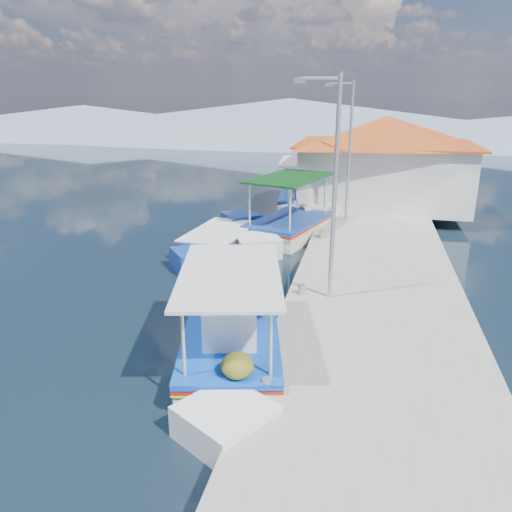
# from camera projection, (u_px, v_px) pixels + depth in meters

# --- Properties ---
(ground) EXTENTS (160.00, 160.00, 0.00)m
(ground) POSITION_uv_depth(u_px,v_px,m) (151.00, 328.00, 13.35)
(ground) COLOR black
(ground) RESTS_ON ground
(quay) EXTENTS (5.00, 44.00, 0.50)m
(quay) POSITION_uv_depth(u_px,v_px,m) (375.00, 263.00, 17.61)
(quay) COLOR #9B9A91
(quay) RESTS_ON ground
(bollards) EXTENTS (0.20, 17.20, 0.30)m
(bollards) POSITION_uv_depth(u_px,v_px,m) (314.00, 255.00, 17.22)
(bollards) COLOR #A5A8AD
(bollards) RESTS_ON quay
(main_caique) EXTENTS (3.30, 7.34, 2.48)m
(main_caique) POSITION_uv_depth(u_px,v_px,m) (233.00, 342.00, 11.59)
(main_caique) COLOR silver
(main_caique) RESTS_ON ground
(caique_green_canopy) EXTENTS (3.84, 7.50, 2.94)m
(caique_green_canopy) POSITION_uv_depth(u_px,v_px,m) (288.00, 227.00, 21.52)
(caique_green_canopy) COLOR silver
(caique_green_canopy) RESTS_ON ground
(caique_blue_hull) EXTENTS (2.47, 6.77, 1.21)m
(caique_blue_hull) POSITION_uv_depth(u_px,v_px,m) (220.00, 241.00, 19.90)
(caique_blue_hull) COLOR navy
(caique_blue_hull) RESTS_ON ground
(caique_far) EXTENTS (2.92, 8.09, 2.85)m
(caique_far) POSITION_uv_depth(u_px,v_px,m) (303.00, 198.00, 26.93)
(caique_far) COLOR silver
(caique_far) RESTS_ON ground
(harbor_building) EXTENTS (10.49, 10.49, 4.40)m
(harbor_building) POSITION_uv_depth(u_px,v_px,m) (384.00, 159.00, 25.09)
(harbor_building) COLOR silver
(harbor_building) RESTS_ON quay
(lamp_post_near) EXTENTS (1.21, 0.14, 6.00)m
(lamp_post_near) POSITION_uv_depth(u_px,v_px,m) (332.00, 179.00, 13.06)
(lamp_post_near) COLOR #A5A8AD
(lamp_post_near) RESTS_ON quay
(lamp_post_far) EXTENTS (1.21, 0.14, 6.00)m
(lamp_post_far) POSITION_uv_depth(u_px,v_px,m) (348.00, 145.00, 21.39)
(lamp_post_far) COLOR #A5A8AD
(lamp_post_far) RESTS_ON quay
(mountain_ridge) EXTENTS (171.40, 96.00, 5.50)m
(mountain_ridge) POSITION_uv_depth(u_px,v_px,m) (379.00, 124.00, 63.23)
(mountain_ridge) COLOR gray
(mountain_ridge) RESTS_ON ground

